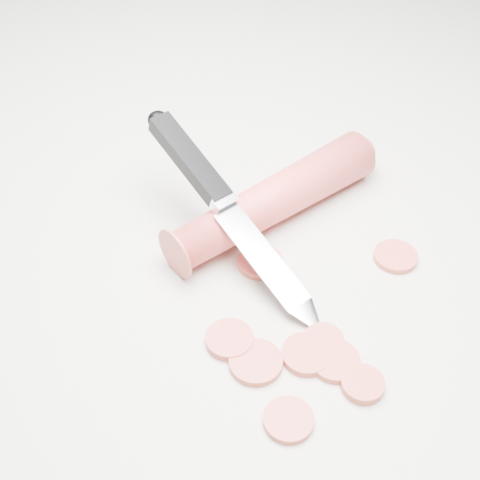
# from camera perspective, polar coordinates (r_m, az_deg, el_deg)

# --- Properties ---
(ground) EXTENTS (2.40, 2.40, 0.00)m
(ground) POSITION_cam_1_polar(r_m,az_deg,el_deg) (0.56, 3.25, -1.91)
(ground) COLOR beige
(ground) RESTS_ON ground
(carrot) EXTENTS (0.16, 0.18, 0.04)m
(carrot) POSITION_cam_1_polar(r_m,az_deg,el_deg) (0.58, 2.90, 3.46)
(carrot) COLOR #D93A39
(carrot) RESTS_ON ground
(carrot_slice_0) EXTENTS (0.04, 0.04, 0.01)m
(carrot_slice_0) POSITION_cam_1_polar(r_m,az_deg,el_deg) (0.50, -0.90, -8.49)
(carrot_slice_0) COLOR #CC453B
(carrot_slice_0) RESTS_ON ground
(carrot_slice_1) EXTENTS (0.04, 0.04, 0.01)m
(carrot_slice_1) POSITION_cam_1_polar(r_m,az_deg,el_deg) (0.49, 1.35, -10.38)
(carrot_slice_1) COLOR #CC453B
(carrot_slice_1) RESTS_ON ground
(carrot_slice_2) EXTENTS (0.04, 0.04, 0.01)m
(carrot_slice_2) POSITION_cam_1_polar(r_m,az_deg,el_deg) (0.49, 5.68, -9.69)
(carrot_slice_2) COLOR #CC453B
(carrot_slice_2) RESTS_ON ground
(carrot_slice_3) EXTENTS (0.03, 0.03, 0.01)m
(carrot_slice_3) POSITION_cam_1_polar(r_m,az_deg,el_deg) (0.48, 10.43, -12.01)
(carrot_slice_3) COLOR #CC453B
(carrot_slice_3) RESTS_ON ground
(carrot_slice_4) EXTENTS (0.04, 0.04, 0.01)m
(carrot_slice_4) POSITION_cam_1_polar(r_m,az_deg,el_deg) (0.49, 8.10, -10.19)
(carrot_slice_4) COLOR #CC453B
(carrot_slice_4) RESTS_ON ground
(carrot_slice_5) EXTENTS (0.04, 0.04, 0.01)m
(carrot_slice_5) POSITION_cam_1_polar(r_m,az_deg,el_deg) (0.55, 1.72, -1.84)
(carrot_slice_5) COLOR #CC453B
(carrot_slice_5) RESTS_ON ground
(carrot_slice_6) EXTENTS (0.03, 0.03, 0.01)m
(carrot_slice_6) POSITION_cam_1_polar(r_m,az_deg,el_deg) (0.46, 4.17, -15.07)
(carrot_slice_6) COLOR #CC453B
(carrot_slice_6) RESTS_ON ground
(carrot_slice_7) EXTENTS (0.03, 0.03, 0.01)m
(carrot_slice_7) POSITION_cam_1_polar(r_m,az_deg,el_deg) (0.50, 7.15, -8.49)
(carrot_slice_7) COLOR #CC453B
(carrot_slice_7) RESTS_ON ground
(carrot_slice_8) EXTENTS (0.04, 0.04, 0.01)m
(carrot_slice_8) POSITION_cam_1_polar(r_m,az_deg,el_deg) (0.57, 13.13, -1.38)
(carrot_slice_8) COLOR #CC453B
(carrot_slice_8) RESTS_ON ground
(kitchen_knife) EXTENTS (0.19, 0.17, 0.09)m
(kitchen_knife) POSITION_cam_1_polar(r_m,az_deg,el_deg) (0.53, -0.53, 2.30)
(kitchen_knife) COLOR silver
(kitchen_knife) RESTS_ON ground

